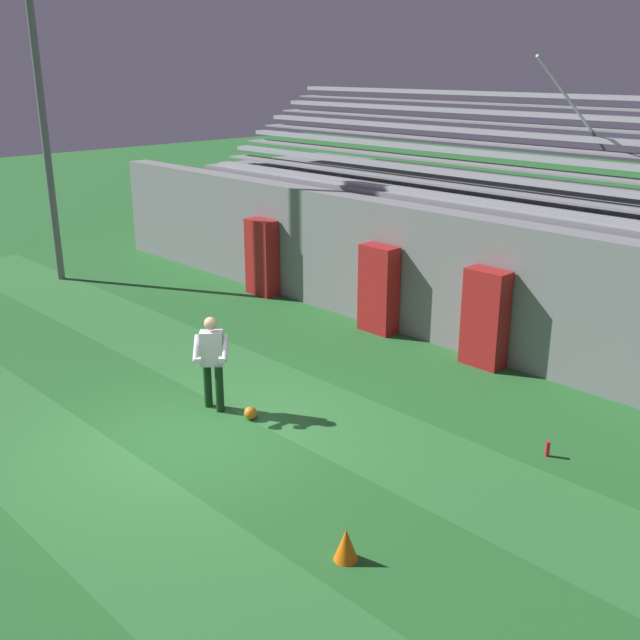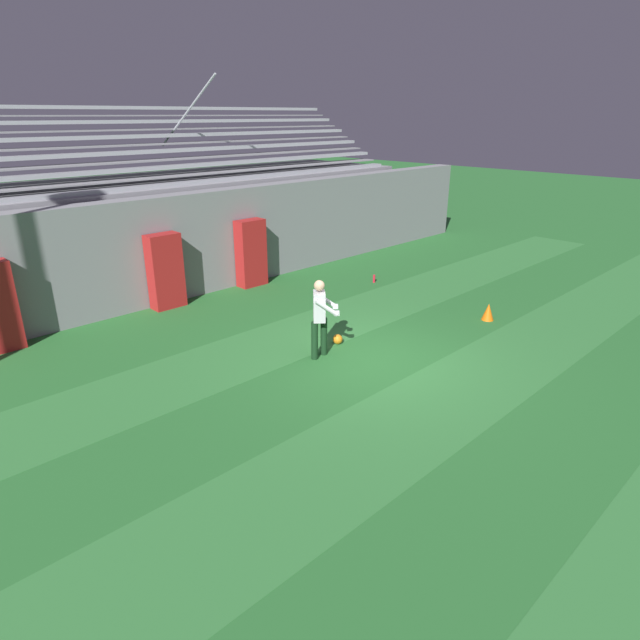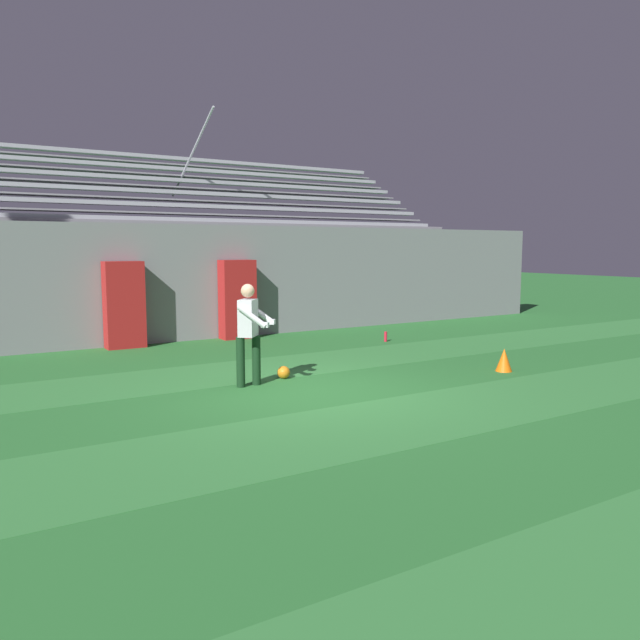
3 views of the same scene
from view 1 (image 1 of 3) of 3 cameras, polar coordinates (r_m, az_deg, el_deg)
The scene contains 13 objects.
ground_plane at distance 12.18m, azimuth -9.65°, elevation -9.02°, with size 80.00×80.00×0.00m, color #286B2D.
turf_stripe_mid at distance 11.36m, azimuth -17.86°, elevation -11.92°, with size 28.00×2.03×0.01m, color #337A38.
turf_stripe_far at distance 13.34m, azimuth -2.14°, elevation -6.14°, with size 28.00×2.03×0.01m, color #337A38.
back_wall at distance 15.93m, azimuth 9.57°, elevation 3.18°, with size 24.00×0.60×2.80m, color gray.
padding_pillar_gate_left at distance 16.47m, azimuth 4.49°, elevation 2.35°, with size 0.85×0.44×1.95m, color #B21E1E.
padding_pillar_gate_right at distance 14.88m, azimuth 12.48°, elevation 0.13°, with size 0.85×0.44×1.95m, color #B21E1E.
padding_pillar_far_left at distance 19.23m, azimuth -4.45°, elevation 4.78°, with size 0.85×0.44×1.95m, color #B21E1E.
bleacher_stand at distance 18.09m, azimuth 14.72°, elevation 5.06°, with size 18.00×4.75×5.83m.
floodlight_pole at distance 21.30m, azimuth -20.91°, elevation 18.75°, with size 0.90×0.36×9.77m.
goalkeeper at distance 12.78m, azimuth -8.23°, elevation -2.86°, with size 0.74×0.74×1.67m.
soccer_ball at distance 12.68m, azimuth -5.31°, elevation -7.07°, with size 0.22×0.22×0.22m, color orange.
traffic_cone at distance 9.34m, azimuth 2.00°, elevation -16.72°, with size 0.30×0.30×0.42m, color orange.
water_bottle at distance 12.02m, azimuth 16.95°, elevation -9.37°, with size 0.07×0.07×0.24m, color red.
Camera 1 is at (9.01, -5.94, 5.65)m, focal length 42.00 mm.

